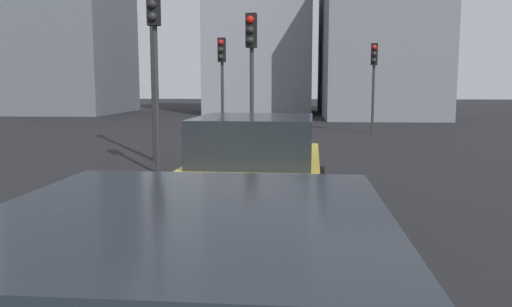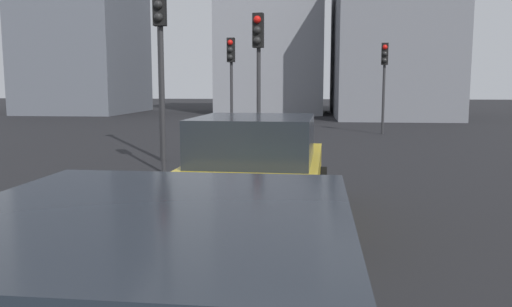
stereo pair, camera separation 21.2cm
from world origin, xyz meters
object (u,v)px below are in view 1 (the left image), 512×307
object	(u,v)px
traffic_light_far_right	(154,40)
street_lamp_kerbside	(152,6)
traffic_light_near_left	(251,56)
traffic_light_far_left	(222,67)
car_yellow_lead	(256,172)
traffic_light_near_right	(374,69)

from	to	relation	value
traffic_light_far_right	street_lamp_kerbside	world-z (taller)	street_lamp_kerbside
traffic_light_near_left	traffic_light_far_left	size ratio (longest dim) A/B	1.03
traffic_light_near_left	traffic_light_far_left	bearing A→B (deg)	-157.09
car_yellow_lead	traffic_light_near_right	world-z (taller)	traffic_light_near_right
traffic_light_near_left	traffic_light_far_right	xyz separation A→B (m)	(-2.31, 2.00, 0.23)
car_yellow_lead	traffic_light_near_left	distance (m)	6.71
car_yellow_lead	traffic_light_far_left	size ratio (longest dim) A/B	1.19
car_yellow_lead	traffic_light_far_left	distance (m)	12.27
traffic_light_near_left	traffic_light_far_left	world-z (taller)	traffic_light_near_left
traffic_light_far_left	car_yellow_lead	bearing A→B (deg)	15.05
traffic_light_near_left	street_lamp_kerbside	distance (m)	2.90
car_yellow_lead	traffic_light_near_left	world-z (taller)	traffic_light_near_left
traffic_light_near_right	traffic_light_far_right	distance (m)	12.40
traffic_light_far_left	street_lamp_kerbside	xyz separation A→B (m)	(-5.80, 1.01, 1.36)
car_yellow_lead	traffic_light_near_left	xyz separation A→B (m)	(6.35, 0.61, 2.08)
traffic_light_far_left	traffic_light_far_right	bearing A→B (deg)	1.62
traffic_light_near_left	traffic_light_far_left	xyz separation A→B (m)	(5.56, 1.59, -0.09)
traffic_light_near_left	traffic_light_near_right	distance (m)	9.40
street_lamp_kerbside	traffic_light_far_right	bearing A→B (deg)	-163.78
traffic_light_near_left	traffic_light_far_right	bearing A→B (deg)	-33.82
car_yellow_lead	street_lamp_kerbside	size ratio (longest dim) A/B	0.65
traffic_light_near_right	traffic_light_far_left	bearing A→B (deg)	-57.54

